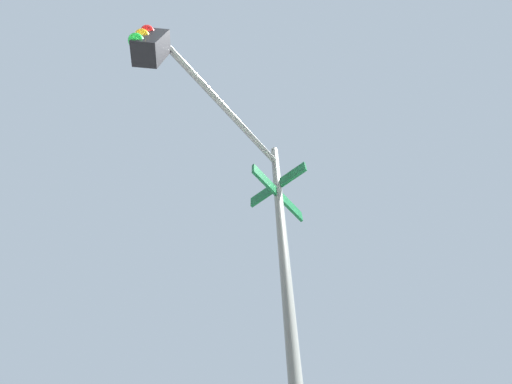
# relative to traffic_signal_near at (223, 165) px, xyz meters

# --- Properties ---
(traffic_signal_near) EXTENTS (2.32, 2.31, 6.39)m
(traffic_signal_near) POSITION_rel_traffic_signal_near_xyz_m (0.00, 0.00, 0.00)
(traffic_signal_near) COLOR slate
(traffic_signal_near) RESTS_ON ground_plane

